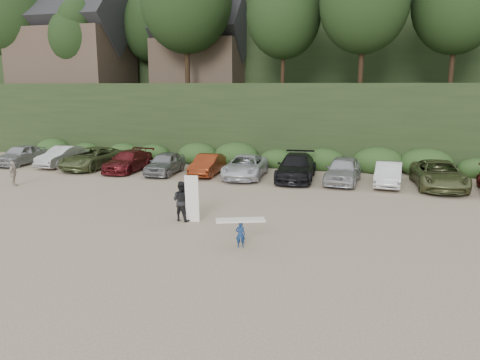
% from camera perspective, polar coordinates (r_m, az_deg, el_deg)
% --- Properties ---
extents(ground, '(120.00, 120.00, 0.00)m').
position_cam_1_polar(ground, '(19.91, 2.69, -5.63)').
color(ground, tan).
rests_on(ground, ground).
extents(hillside_backdrop, '(90.00, 41.50, 28.00)m').
position_cam_1_polar(hillside_backdrop, '(54.87, 12.12, 16.87)').
color(hillside_backdrop, black).
rests_on(hillside_backdrop, ground).
extents(parked_cars, '(39.50, 5.87, 1.61)m').
position_cam_1_polar(parked_cars, '(29.70, 3.79, 1.56)').
color(parked_cars, '#A2A3A7').
rests_on(parked_cars, ground).
extents(distant_walker, '(0.63, 0.94, 1.48)m').
position_cam_1_polar(distant_walker, '(30.60, -25.92, 0.70)').
color(distant_walker, '#B4A898').
rests_on(distant_walker, ground).
extents(child_surfer, '(1.84, 1.13, 1.07)m').
position_cam_1_polar(child_surfer, '(17.17, 0.05, -5.89)').
color(child_surfer, navy).
rests_on(child_surfer, ground).
extents(adult_surfer, '(1.35, 0.82, 2.09)m').
position_cam_1_polar(adult_surfer, '(20.59, -7.03, -2.53)').
color(adult_surfer, black).
rests_on(adult_surfer, ground).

